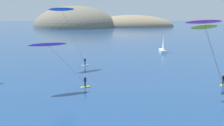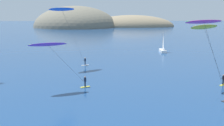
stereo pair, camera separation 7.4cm
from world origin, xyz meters
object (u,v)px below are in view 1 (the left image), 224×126
sailboat_near (162,50)px  kitesurfer_purple (51,48)px  kitesurfer_yellow (206,31)px  kitesurfer_blue (64,13)px  kitesurfer_magenta (206,28)px

sailboat_near → kitesurfer_purple: (-24.11, -38.89, 5.71)m
sailboat_near → kitesurfer_yellow: size_ratio=0.61×
sailboat_near → kitesurfer_blue: (-24.51, -22.59, 10.41)m
kitesurfer_magenta → kitesurfer_purple: bearing=159.6°
kitesurfer_purple → kitesurfer_yellow: (22.40, 0.86, 2.25)m
kitesurfer_purple → kitesurfer_yellow: size_ratio=0.88×
sailboat_near → kitesurfer_magenta: 47.23m
kitesurfer_purple → kitesurfer_blue: size_ratio=0.70×
kitesurfer_purple → kitesurfer_blue: (-0.40, 16.30, 4.70)m
kitesurfer_yellow → kitesurfer_magenta: size_ratio=0.91×
kitesurfer_blue → kitesurfer_magenta: 30.87m
kitesurfer_blue → sailboat_near: bearing=42.7°
kitesurfer_purple → kitesurfer_yellow: bearing=2.2°
sailboat_near → kitesurfer_blue: 34.92m
kitesurfer_yellow → sailboat_near: bearing=87.4°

